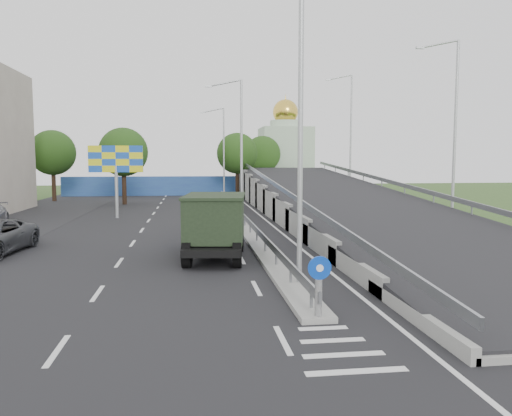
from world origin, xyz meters
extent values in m
plane|color=#2D4C1E|center=(0.00, 0.00, 0.00)|extent=(160.00, 160.00, 0.00)
cube|color=black|center=(-3.00, 20.00, 0.00)|extent=(26.00, 90.00, 0.04)
cube|color=gray|center=(0.00, 24.00, 0.10)|extent=(1.00, 44.00, 0.20)
cube|color=gray|center=(12.30, 24.00, 2.35)|extent=(0.10, 50.00, 0.32)
cube|color=gray|center=(2.80, 24.00, 2.35)|extent=(0.10, 50.00, 0.32)
cube|color=gray|center=(0.00, 24.00, 0.75)|extent=(0.08, 44.00, 0.32)
cylinder|color=gray|center=(0.00, 24.00, 0.50)|extent=(0.09, 0.09, 0.60)
cylinder|color=black|center=(0.00, 2.20, 0.80)|extent=(0.20, 0.20, 1.20)
cylinder|color=#0C3FBF|center=(0.00, 2.12, 1.55)|extent=(0.64, 0.05, 0.64)
cylinder|color=white|center=(0.00, 2.09, 1.55)|extent=(0.20, 0.03, 0.20)
cylinder|color=#B2B5B7|center=(0.30, 6.00, 5.20)|extent=(0.18, 0.18, 10.00)
cylinder|color=#B2B5B7|center=(0.30, 26.00, 5.20)|extent=(0.18, 0.18, 10.00)
cylinder|color=#B2B5B7|center=(-0.90, 26.00, 9.95)|extent=(2.57, 0.12, 0.66)
cube|color=#B2B5B7|center=(-2.10, 26.00, 9.70)|extent=(0.50, 0.18, 0.12)
cylinder|color=#B2B5B7|center=(0.30, 46.00, 5.20)|extent=(0.18, 0.18, 10.00)
cylinder|color=#B2B5B7|center=(-0.90, 46.00, 9.95)|extent=(2.57, 0.12, 0.66)
cube|color=#B2B5B7|center=(-2.10, 46.00, 9.70)|extent=(0.50, 0.18, 0.12)
cube|color=#2B489F|center=(-4.00, 52.00, 1.20)|extent=(30.00, 0.50, 2.40)
cube|color=#B2CCAD|center=(10.00, 60.00, 4.50)|extent=(7.00, 7.00, 9.00)
cylinder|color=#B2CCAD|center=(10.00, 60.00, 9.50)|extent=(4.40, 4.40, 1.00)
sphere|color=gold|center=(10.00, 60.00, 11.20)|extent=(3.60, 3.60, 3.60)
cone|color=gold|center=(10.00, 60.00, 13.20)|extent=(0.30, 0.30, 1.20)
cylinder|color=#B2B5B7|center=(-9.00, 28.00, 2.00)|extent=(0.24, 0.24, 4.00)
cube|color=yellow|center=(-9.00, 28.00, 4.50)|extent=(4.00, 0.20, 2.00)
cylinder|color=black|center=(-10.00, 40.00, 2.00)|extent=(0.44, 0.44, 4.00)
sphere|color=#203D10|center=(-10.00, 40.00, 5.20)|extent=(4.80, 4.80, 4.80)
cylinder|color=black|center=(2.00, 48.00, 2.00)|extent=(0.44, 0.44, 4.00)
sphere|color=#203D10|center=(2.00, 48.00, 5.20)|extent=(4.80, 4.80, 4.80)
cylinder|color=black|center=(-18.00, 45.00, 2.00)|extent=(0.44, 0.44, 4.00)
sphere|color=#203D10|center=(-18.00, 45.00, 5.20)|extent=(4.80, 4.80, 4.80)
cylinder|color=black|center=(6.00, 55.00, 2.00)|extent=(0.44, 0.44, 4.00)
sphere|color=#203D10|center=(6.00, 55.00, 5.20)|extent=(4.80, 4.80, 4.80)
cylinder|color=black|center=(-3.04, 14.19, 0.57)|extent=(0.50, 1.17, 1.14)
cylinder|color=black|center=(-0.99, 13.94, 0.57)|extent=(0.50, 1.17, 1.14)
cylinder|color=black|center=(-3.15, 13.27, 0.57)|extent=(0.50, 1.17, 1.14)
cylinder|color=black|center=(-1.10, 13.02, 0.57)|extent=(0.50, 1.17, 1.14)
cylinder|color=black|center=(-3.59, 9.69, 0.57)|extent=(0.50, 1.17, 1.14)
cylinder|color=black|center=(-1.55, 9.43, 0.57)|extent=(0.50, 1.17, 1.14)
cube|color=black|center=(-2.28, 11.92, 0.72)|extent=(3.14, 6.64, 0.31)
cube|color=#0E339A|center=(-1.98, 14.32, 1.75)|extent=(2.56, 1.93, 1.75)
cube|color=black|center=(-1.88, 15.11, 2.22)|extent=(1.95, 0.30, 0.72)
cube|color=black|center=(-1.87, 15.19, 0.67)|extent=(2.37, 0.45, 0.52)
cube|color=black|center=(-2.35, 11.30, 1.86)|extent=(2.94, 4.20, 1.86)
cube|color=black|center=(-2.35, 11.30, 2.84)|extent=(3.05, 4.31, 0.12)
camera|label=1|loc=(-3.37, -10.66, 4.43)|focal=35.00mm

